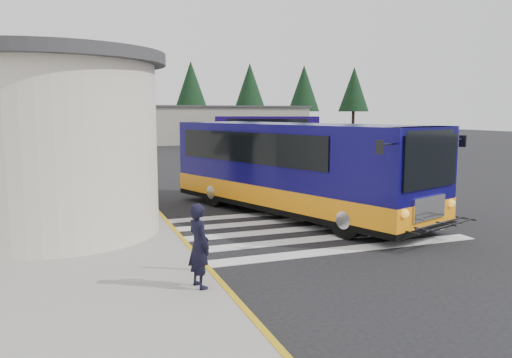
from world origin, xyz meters
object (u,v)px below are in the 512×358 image
object	(u,v)px
far_bus_a	(267,130)
transit_bus	(295,171)
pedestrian_a	(199,246)
pedestrian_b	(95,209)
bollard	(202,246)
far_bus_b	(279,133)

from	to	relation	value
far_bus_a	transit_bus	bearing A→B (deg)	-179.87
pedestrian_a	pedestrian_b	world-z (taller)	pedestrian_b
bollard	pedestrian_a	bearing A→B (deg)	-107.58
pedestrian_b	far_bus_a	xyz separation A→B (m)	(17.94, 34.11, 0.65)
pedestrian_a	bollard	xyz separation A→B (m)	(0.30, 0.95, -0.27)
transit_bus	bollard	xyz separation A→B (m)	(-4.52, -5.29, -0.78)
pedestrian_b	far_bus_a	world-z (taller)	far_bus_a
far_bus_a	far_bus_b	world-z (taller)	far_bus_a
pedestrian_a	far_bus_b	size ratio (longest dim) A/B	0.19
bollard	pedestrian_b	bearing A→B (deg)	124.26
pedestrian_a	pedestrian_b	xyz separation A→B (m)	(-1.67, 3.84, 0.11)
transit_bus	pedestrian_a	xyz separation A→B (m)	(-4.82, -6.24, -0.51)
transit_bus	bollard	bearing A→B (deg)	-150.26
far_bus_a	far_bus_b	bearing A→B (deg)	-42.03
bollard	far_bus_a	distance (m)	40.31
transit_bus	pedestrian_a	size ratio (longest dim) A/B	6.91
far_bus_a	far_bus_b	xyz separation A→B (m)	(1.74, 0.93, -0.36)
pedestrian_a	far_bus_a	world-z (taller)	far_bus_a
far_bus_b	bollard	bearing A→B (deg)	143.93
pedestrian_a	pedestrian_b	size ratio (longest dim) A/B	0.87
pedestrian_b	bollard	xyz separation A→B (m)	(1.97, -2.89, -0.39)
pedestrian_b	far_bus_a	distance (m)	38.54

